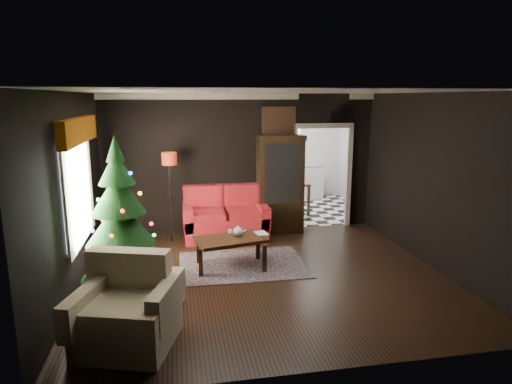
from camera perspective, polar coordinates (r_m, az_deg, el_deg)
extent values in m
plane|color=black|center=(7.02, 1.35, -10.74)|extent=(5.50, 5.50, 0.00)
plane|color=white|center=(6.48, 1.48, 12.75)|extent=(5.50, 5.50, 0.00)
plane|color=black|center=(9.04, -1.84, 3.63)|extent=(5.50, 0.00, 5.50)
plane|color=black|center=(4.27, 8.34, -6.06)|extent=(5.50, 0.00, 5.50)
plane|color=black|center=(6.63, -22.55, -0.37)|extent=(0.00, 5.50, 5.50)
plane|color=black|center=(7.65, 22.01, 1.23)|extent=(0.00, 5.50, 5.50)
cube|color=white|center=(6.80, -21.92, 0.41)|extent=(0.05, 1.60, 1.40)
cube|color=#7C3603|center=(6.68, -21.79, 7.34)|extent=(0.12, 2.10, 0.35)
plane|color=white|center=(11.11, 5.74, -2.20)|extent=(3.00, 3.00, 0.00)
cube|color=white|center=(12.22, 4.01, 7.21)|extent=(0.70, 0.06, 0.70)
cube|color=#5A4451|center=(7.46, -1.70, -9.28)|extent=(2.09, 1.53, 0.01)
cylinder|color=white|center=(7.44, -3.33, -5.06)|extent=(0.08, 0.08, 0.06)
cylinder|color=white|center=(7.26, -2.16, -5.51)|extent=(0.08, 0.08, 0.05)
imported|color=#A18371|center=(7.32, -0.01, -4.53)|extent=(0.19, 0.05, 0.26)
cylinder|color=silver|center=(9.39, 10.19, 9.77)|extent=(0.32, 0.32, 0.06)
cube|color=#B58151|center=(9.05, 2.92, 9.04)|extent=(0.62, 0.05, 0.52)
cube|color=silver|center=(12.14, 4.22, 1.22)|extent=(1.80, 0.60, 0.90)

